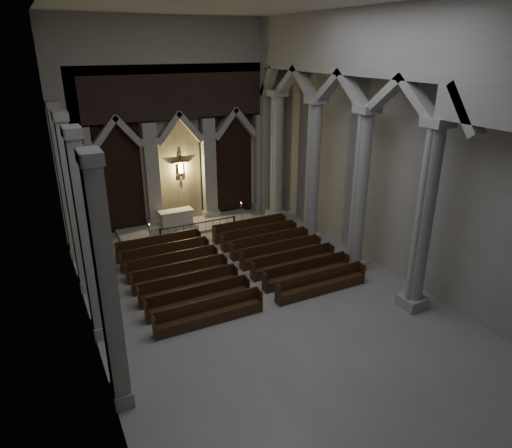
{
  "coord_description": "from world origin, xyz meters",
  "views": [
    {
      "loc": [
        -8.11,
        -14.58,
        10.51
      ],
      "look_at": [
        0.78,
        3.0,
        2.73
      ],
      "focal_mm": 32.0,
      "sensor_mm": 36.0,
      "label": 1
    }
  ],
  "objects_px": {
    "altar_rail": "(199,227)",
    "candle_stand_right": "(241,218)",
    "pews": "(233,265)",
    "altar": "(176,218)",
    "candle_stand_left": "(151,240)",
    "worshipper": "(238,237)"
  },
  "relations": [
    {
      "from": "altar",
      "to": "candle_stand_left",
      "type": "height_order",
      "value": "candle_stand_left"
    },
    {
      "from": "altar_rail",
      "to": "pews",
      "type": "xyz_separation_m",
      "value": [
        0.0,
        -4.93,
        -0.27
      ]
    },
    {
      "from": "altar",
      "to": "candle_stand_right",
      "type": "xyz_separation_m",
      "value": [
        3.92,
        -0.97,
        -0.3
      ]
    },
    {
      "from": "altar_rail",
      "to": "candle_stand_right",
      "type": "bearing_deg",
      "value": 15.46
    },
    {
      "from": "candle_stand_left",
      "to": "candle_stand_right",
      "type": "height_order",
      "value": "candle_stand_right"
    },
    {
      "from": "candle_stand_left",
      "to": "worshipper",
      "type": "bearing_deg",
      "value": -27.07
    },
    {
      "from": "candle_stand_right",
      "to": "altar_rail",
      "type": "bearing_deg",
      "value": -164.54
    },
    {
      "from": "worshipper",
      "to": "altar_rail",
      "type": "bearing_deg",
      "value": 130.96
    },
    {
      "from": "pews",
      "to": "altar_rail",
      "type": "bearing_deg",
      "value": 90.0
    },
    {
      "from": "worshipper",
      "to": "candle_stand_left",
      "type": "bearing_deg",
      "value": 159.18
    },
    {
      "from": "pews",
      "to": "worshipper",
      "type": "relative_size",
      "value": 9.41
    },
    {
      "from": "altar_rail",
      "to": "candle_stand_right",
      "type": "xyz_separation_m",
      "value": [
        3.16,
        0.87,
        -0.24
      ]
    },
    {
      "from": "candle_stand_left",
      "to": "worshipper",
      "type": "relative_size",
      "value": 1.22
    },
    {
      "from": "altar_rail",
      "to": "pews",
      "type": "bearing_deg",
      "value": -90.0
    },
    {
      "from": "candle_stand_right",
      "to": "altar",
      "type": "bearing_deg",
      "value": 166.15
    },
    {
      "from": "candle_stand_right",
      "to": "worshipper",
      "type": "xyz_separation_m",
      "value": [
        -1.64,
        -3.07,
        0.16
      ]
    },
    {
      "from": "candle_stand_left",
      "to": "pews",
      "type": "bearing_deg",
      "value": -60.23
    },
    {
      "from": "worshipper",
      "to": "candle_stand_right",
      "type": "bearing_deg",
      "value": 68.16
    },
    {
      "from": "candle_stand_left",
      "to": "candle_stand_right",
      "type": "bearing_deg",
      "value": 7.96
    },
    {
      "from": "altar",
      "to": "candle_stand_left",
      "type": "bearing_deg",
      "value": -139.06
    },
    {
      "from": "altar",
      "to": "worshipper",
      "type": "bearing_deg",
      "value": -60.53
    },
    {
      "from": "altar_rail",
      "to": "pews",
      "type": "height_order",
      "value": "pews"
    }
  ]
}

